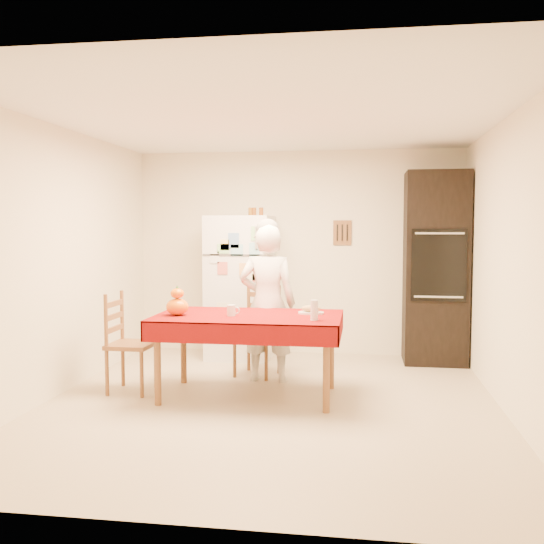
% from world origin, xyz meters
% --- Properties ---
extents(floor, '(4.50, 4.50, 0.00)m').
position_xyz_m(floor, '(0.00, 0.00, 0.00)').
color(floor, '#C3AF8D').
rests_on(floor, ground).
extents(room_shell, '(4.02, 4.52, 2.51)m').
position_xyz_m(room_shell, '(0.00, 0.00, 1.62)').
color(room_shell, '#EFE6C9').
rests_on(room_shell, ground).
extents(refrigerator, '(0.75, 0.74, 1.70)m').
position_xyz_m(refrigerator, '(-0.65, 1.88, 0.85)').
color(refrigerator, white).
rests_on(refrigerator, floor).
extents(oven_cabinet, '(0.70, 0.62, 2.20)m').
position_xyz_m(oven_cabinet, '(1.63, 1.93, 1.10)').
color(oven_cabinet, black).
rests_on(oven_cabinet, floor).
extents(dining_table, '(1.70, 1.00, 0.76)m').
position_xyz_m(dining_table, '(-0.23, 0.20, 0.69)').
color(dining_table, brown).
rests_on(dining_table, floor).
extents(chair_far, '(0.51, 0.49, 0.95)m').
position_xyz_m(chair_far, '(-0.28, 1.06, 0.51)').
color(chair_far, brown).
rests_on(chair_far, floor).
extents(chair_left, '(0.41, 0.43, 0.95)m').
position_xyz_m(chair_left, '(-1.43, 0.20, 0.51)').
color(chair_left, brown).
rests_on(chair_left, floor).
extents(seated_woman, '(0.59, 0.39, 1.59)m').
position_xyz_m(seated_woman, '(-0.15, 0.80, 0.80)').
color(seated_woman, silver).
rests_on(seated_woman, floor).
extents(coffee_mug, '(0.08, 0.08, 0.10)m').
position_xyz_m(coffee_mug, '(-0.38, 0.12, 0.81)').
color(coffee_mug, white).
rests_on(coffee_mug, dining_table).
extents(pumpkin_lower, '(0.21, 0.21, 0.15)m').
position_xyz_m(pumpkin_lower, '(-0.87, 0.09, 0.84)').
color(pumpkin_lower, '#D63E05').
rests_on(pumpkin_lower, dining_table).
extents(pumpkin_upper, '(0.12, 0.12, 0.09)m').
position_xyz_m(pumpkin_upper, '(-0.87, 0.09, 0.96)').
color(pumpkin_upper, red).
rests_on(pumpkin_upper, pumpkin_lower).
extents(wine_glass, '(0.07, 0.07, 0.18)m').
position_xyz_m(wine_glass, '(0.39, -0.03, 0.85)').
color(wine_glass, white).
rests_on(wine_glass, dining_table).
extents(bread_plate, '(0.24, 0.24, 0.02)m').
position_xyz_m(bread_plate, '(0.33, 0.35, 0.77)').
color(bread_plate, silver).
rests_on(bread_plate, dining_table).
extents(bread_loaf, '(0.18, 0.10, 0.06)m').
position_xyz_m(bread_loaf, '(0.33, 0.35, 0.81)').
color(bread_loaf, '#A37750').
rests_on(bread_loaf, bread_plate).
extents(spice_jar_left, '(0.05, 0.05, 0.10)m').
position_xyz_m(spice_jar_left, '(-0.54, 1.93, 1.75)').
color(spice_jar_left, '#8C5819').
rests_on(spice_jar_left, refrigerator).
extents(spice_jar_mid, '(0.05, 0.05, 0.10)m').
position_xyz_m(spice_jar_mid, '(-0.49, 1.93, 1.75)').
color(spice_jar_mid, brown).
rests_on(spice_jar_mid, refrigerator).
extents(spice_jar_right, '(0.05, 0.05, 0.10)m').
position_xyz_m(spice_jar_right, '(-0.40, 1.93, 1.75)').
color(spice_jar_right, brown).
rests_on(spice_jar_right, refrigerator).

